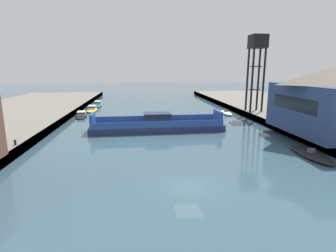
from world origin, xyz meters
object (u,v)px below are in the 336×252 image
chain_ferry (157,125)px  moored_boat_far_left (81,115)px  moored_boat_near_right (226,113)px  moored_boat_mid_right (98,104)px  crane_tower (257,51)px  moored_boat_mid_left (311,155)px  moored_boat_near_left (92,109)px

chain_ferry → moored_boat_far_left: bearing=136.4°
moored_boat_near_right → moored_boat_mid_right: size_ratio=0.83×
moored_boat_mid_right → crane_tower: 45.68m
moored_boat_mid_left → moored_boat_mid_right: (-33.08, 49.40, 0.26)m
moored_boat_near_left → crane_tower: 42.27m
chain_ferry → crane_tower: crane_tower is taller
chain_ferry → moored_boat_far_left: size_ratio=2.95×
moored_boat_near_left → crane_tower: size_ratio=0.45×
moored_boat_near_right → moored_boat_near_left: bearing=166.3°
moored_boat_near_right → moored_boat_mid_right: bearing=152.2°
moored_boat_near_right → crane_tower: (5.02, -4.01, 14.11)m
moored_boat_near_right → moored_boat_mid_left: bearing=-89.7°
moored_boat_near_left → crane_tower: (38.06, -12.07, 13.87)m
moored_boat_near_left → moored_boat_near_right: bearing=-13.7°
moored_boat_near_left → moored_boat_far_left: moored_boat_near_left is taller
moored_boat_near_right → moored_boat_far_left: (-34.02, -0.10, 0.15)m
moored_boat_mid_left → moored_boat_mid_right: 59.45m
moored_boat_near_left → moored_boat_mid_left: 52.08m
moored_boat_mid_right → moored_boat_far_left: bearing=-93.6°
moored_boat_mid_right → crane_tower: bearing=-29.4°
moored_boat_near_right → crane_tower: 15.50m
moored_boat_near_left → moored_boat_mid_right: bearing=89.3°
crane_tower → moored_boat_far_left: bearing=174.3°
moored_boat_mid_left → moored_boat_near_left: bearing=129.6°
moored_boat_near_left → moored_boat_mid_right: 9.27m
moored_boat_mid_left → crane_tower: (4.87, 28.06, 14.11)m
moored_boat_far_left → moored_boat_mid_left: bearing=-43.1°
chain_ferry → moored_boat_near_left: 28.14m
chain_ferry → moored_boat_far_left: chain_ferry is taller
moored_boat_far_left → moored_boat_near_right: bearing=0.2°
chain_ferry → moored_boat_mid_right: 36.23m
chain_ferry → moored_boat_mid_left: (17.93, -16.49, -0.70)m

